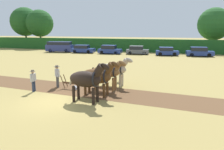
{
  "coord_description": "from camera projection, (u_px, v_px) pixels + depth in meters",
  "views": [
    {
      "loc": [
        7.35,
        -11.19,
        4.38
      ],
      "look_at": [
        2.43,
        3.87,
        1.1
      ],
      "focal_mm": 35.0,
      "sensor_mm": 36.0,
      "label": 1
    }
  ],
  "objects": [
    {
      "name": "tree_far_left",
      "position": [
        25.0,
        22.0,
        56.38
      ],
      "size": [
        7.29,
        7.29,
        10.1
      ],
      "color": "#423323",
      "rests_on": "ground"
    },
    {
      "name": "parked_car_left",
      "position": [
        83.0,
        49.0,
        42.3
      ],
      "size": [
        4.59,
        2.13,
        1.53
      ],
      "rotation": [
        0.0,
        0.0,
        0.07
      ],
      "color": "navy",
      "rests_on": "ground"
    },
    {
      "name": "draft_horse_trail_left",
      "position": [
        107.0,
        72.0,
        15.99
      ],
      "size": [
        2.89,
        1.0,
        2.34
      ],
      "rotation": [
        0.0,
        0.0,
        -0.07
      ],
      "color": "brown",
      "rests_on": "ground"
    },
    {
      "name": "parked_car_center_right",
      "position": [
        167.0,
        51.0,
        37.96
      ],
      "size": [
        4.07,
        2.35,
        1.45
      ],
      "rotation": [
        0.0,
        0.0,
        0.14
      ],
      "color": "navy",
      "rests_on": "ground"
    },
    {
      "name": "farmer_at_plow",
      "position": [
        57.0,
        74.0,
        16.83
      ],
      "size": [
        0.55,
        0.46,
        1.73
      ],
      "rotation": [
        0.0,
        0.0,
        0.91
      ],
      "color": "#4C4C4C",
      "rests_on": "ground"
    },
    {
      "name": "parked_van",
      "position": [
        60.0,
        47.0,
        43.86
      ],
      "size": [
        5.55,
        2.84,
        2.08
      ],
      "rotation": [
        0.0,
        0.0,
        0.19
      ],
      "color": "navy",
      "rests_on": "ground"
    },
    {
      "name": "ground_plane",
      "position": [
        55.0,
        102.0,
        13.54
      ],
      "size": [
        240.0,
        240.0,
        0.0
      ],
      "primitive_type": "plane",
      "color": "#998447"
    },
    {
      "name": "plow",
      "position": [
        72.0,
        85.0,
        16.45
      ],
      "size": [
        1.5,
        0.49,
        1.13
      ],
      "rotation": [
        0.0,
        0.0,
        -0.07
      ],
      "color": "#4C331E",
      "rests_on": "ground"
    },
    {
      "name": "tree_center_left",
      "position": [
        214.0,
        24.0,
        43.79
      ],
      "size": [
        6.5,
        6.5,
        8.79
      ],
      "color": "#423323",
      "rests_on": "ground"
    },
    {
      "name": "draft_horse_lead_right",
      "position": [
        98.0,
        76.0,
        14.61
      ],
      "size": [
        2.88,
        1.18,
        2.47
      ],
      "rotation": [
        0.0,
        0.0,
        -0.07
      ],
      "color": "#513319",
      "rests_on": "ground"
    },
    {
      "name": "parked_car_center",
      "position": [
        137.0,
        50.0,
        39.92
      ],
      "size": [
        4.24,
        2.32,
        1.53
      ],
      "rotation": [
        0.0,
        0.0,
        0.12
      ],
      "color": "#565B66",
      "rests_on": "ground"
    },
    {
      "name": "plowed_furrow_strip",
      "position": [
        44.0,
        86.0,
        17.45
      ],
      "size": [
        33.42,
        5.44,
        0.01
      ],
      "primitive_type": "cube",
      "rotation": [
        0.0,
        0.0,
        -0.07
      ],
      "color": "brown",
      "rests_on": "ground"
    },
    {
      "name": "farmer_onlooker_left",
      "position": [
        33.0,
        79.0,
        15.61
      ],
      "size": [
        0.4,
        0.63,
        1.6
      ],
      "rotation": [
        0.0,
        0.0,
        0.1
      ],
      "color": "#28334C",
      "rests_on": "ground"
    },
    {
      "name": "hedgerow",
      "position": [
        145.0,
        46.0,
        43.83
      ],
      "size": [
        79.5,
        1.4,
        2.58
      ],
      "primitive_type": "cube",
      "color": "#1E511E",
      "rests_on": "ground"
    },
    {
      "name": "draft_horse_lead_left",
      "position": [
        87.0,
        79.0,
        13.23
      ],
      "size": [
        2.82,
        1.17,
        2.57
      ],
      "rotation": [
        0.0,
        0.0,
        -0.07
      ],
      "color": "black",
      "rests_on": "ground"
    },
    {
      "name": "farmer_beside_team",
      "position": [
        121.0,
        70.0,
        19.05
      ],
      "size": [
        0.48,
        0.5,
        1.67
      ],
      "rotation": [
        0.0,
        0.0,
        -0.77
      ],
      "color": "#4C4C4C",
      "rests_on": "ground"
    },
    {
      "name": "draft_horse_trail_right",
      "position": [
        114.0,
        69.0,
        17.36
      ],
      "size": [
        2.92,
        1.1,
        2.37
      ],
      "rotation": [
        0.0,
        0.0,
        -0.07
      ],
      "color": "#B2A38E",
      "rests_on": "ground"
    },
    {
      "name": "tree_left",
      "position": [
        40.0,
        23.0,
        53.68
      ],
      "size": [
        6.58,
        6.58,
        9.27
      ],
      "color": "brown",
      "rests_on": "ground"
    },
    {
      "name": "parked_car_right",
      "position": [
        199.0,
        52.0,
        36.77
      ],
      "size": [
        4.53,
        2.2,
        1.57
      ],
      "rotation": [
        0.0,
        0.0,
        0.1
      ],
      "color": "navy",
      "rests_on": "ground"
    },
    {
      "name": "parked_car_center_left",
      "position": [
        110.0,
        50.0,
        40.67
      ],
      "size": [
        4.37,
        1.8,
        1.61
      ],
      "rotation": [
        0.0,
        0.0,
        0.02
      ],
      "color": "navy",
      "rests_on": "ground"
    }
  ]
}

